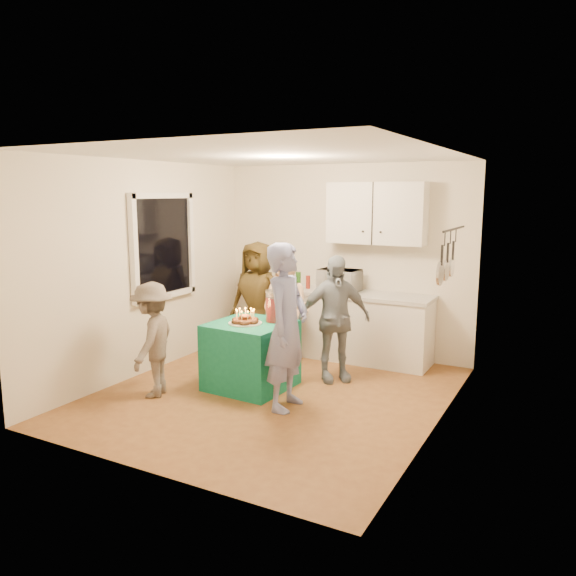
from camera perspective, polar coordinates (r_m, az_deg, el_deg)
The scene contains 19 objects.
floor at distance 6.36m, azimuth -1.52°, elevation -10.75°, with size 4.00×4.00×0.00m, color brown.
ceiling at distance 5.97m, azimuth -1.63°, elevation 13.35°, with size 4.00×4.00×0.00m, color white.
back_wall at distance 7.81m, azimuth 5.74°, elevation 2.89°, with size 3.60×3.60×0.00m, color silver.
left_wall at distance 7.08m, azimuth -14.33°, elevation 1.94°, with size 4.00×4.00×0.00m, color silver.
right_wall at distance 5.37m, azimuth 15.33°, elevation -0.51°, with size 4.00×4.00×0.00m, color silver.
window_night at distance 7.26m, azimuth -12.64°, elevation 4.17°, with size 0.04×1.00×1.20m, color black.
counter at distance 7.61m, azimuth 6.15°, elevation -3.95°, with size 2.20×0.58×0.86m, color white.
countertop at distance 7.52m, azimuth 6.21°, elevation -0.58°, with size 2.24×0.62×0.05m, color beige.
upper_cabinet at distance 7.44m, azimuth 8.96°, elevation 7.51°, with size 1.30×0.30×0.80m, color white.
pot_rack at distance 6.03m, azimuth 16.22°, elevation 3.41°, with size 0.12×1.00×0.60m, color black.
microwave at distance 7.55m, azimuth 5.23°, elevation 0.80°, with size 0.53×0.36×0.29m, color white.
party_table at distance 6.48m, azimuth -3.79°, elevation -6.82°, with size 0.85×0.85×0.76m, color #117554.
donut_cake at distance 6.32m, azimuth -4.38°, elevation -2.84°, with size 0.38×0.38×0.18m, color #381C0C, non-canonical shape.
punch_jar at distance 6.40m, azimuth -1.30°, elevation -1.94°, with size 0.22×0.22×0.34m, color #AD0D17.
man_birthday at distance 5.75m, azimuth -0.12°, elevation -3.96°, with size 0.63×0.41×1.72m, color #8289BD.
woman_back_left at distance 7.70m, azimuth -3.15°, elevation -1.08°, with size 0.77×0.50×1.56m, color brown.
woman_back_center at distance 7.16m, azimuth -0.19°, elevation -2.40°, with size 0.70×0.54×1.44m, color #FFB085.
woman_back_right at distance 6.64m, azimuth 4.70°, elevation -3.11°, with size 0.88×0.37×1.50m, color #0F2033.
child_near_left at distance 6.32m, azimuth -13.61°, elevation -5.12°, with size 0.82×0.47×1.27m, color #534943.
Camera 1 is at (2.96, -5.17, 2.22)m, focal length 35.00 mm.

